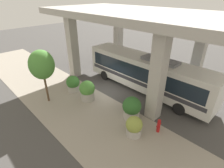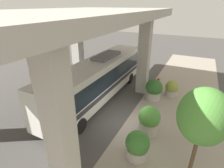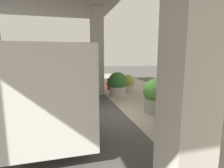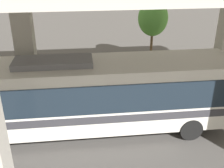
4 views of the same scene
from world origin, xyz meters
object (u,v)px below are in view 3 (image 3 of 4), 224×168
Objects in this scene: planter_front at (118,84)px; planter_middle at (156,96)px; fire_hydrant at (109,84)px; planter_extra at (128,83)px; bus at (58,74)px; planter_back at (183,111)px.

planter_front is 4.40m from planter_middle.
planter_front is at bearing 93.74° from fire_hydrant.
fire_hydrant is 0.74× the size of planter_extra.
bus reaches higher than fire_hydrant.
fire_hydrant is at bearing -86.26° from planter_front.
bus is at bearing -43.43° from planter_back.
planter_extra is (-0.43, -7.78, -0.06)m from planter_back.
planter_back is at bearing 90.34° from planter_middle.
bus is 7.09× the size of planter_front.
fire_hydrant is 0.59× the size of planter_front.
planter_front is (-4.15, -1.81, -1.03)m from bus.
planter_extra is (-1.26, -1.26, -0.19)m from planter_front.
bus reaches higher than planter_front.
planter_extra reaches higher than fire_hydrant.
planter_extra is at bearing 144.91° from fire_hydrant.
fire_hydrant is (-4.00, -4.06, -1.38)m from bus.
planter_middle is (-4.96, 2.51, -1.00)m from bus.
planter_middle is (-0.96, 6.57, 0.38)m from fire_hydrant.
planter_extra is (-5.41, -3.07, -1.22)m from bus.
planter_middle reaches higher than planter_extra.
planter_back is 1.09× the size of planter_extra.
planter_middle is 5.61m from planter_extra.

